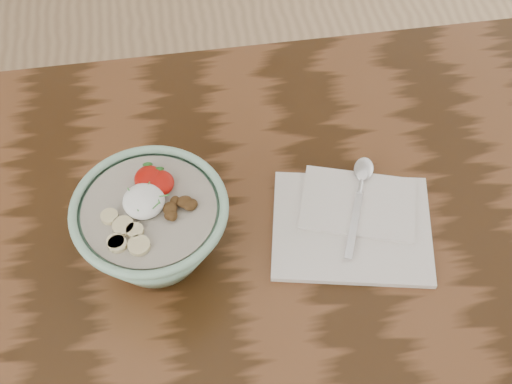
{
  "coord_description": "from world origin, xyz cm",
  "views": [
    {
      "loc": [
        0.42,
        -49.64,
        164.1
      ],
      "look_at": [
        8.5,
        4.17,
        87.4
      ],
      "focal_mm": 50.0,
      "sensor_mm": 36.0,
      "label": 1
    }
  ],
  "objects": [
    {
      "name": "spoon",
      "position": [
        25.69,
        10.95,
        76.83
      ],
      "size": [
        8.67,
        17.97,
        0.97
      ],
      "rotation": [
        0.0,
        0.0,
        -0.37
      ],
      "color": "silver",
      "rests_on": "napkin"
    },
    {
      "name": "breakfast_bowl",
      "position": [
        -5.75,
        4.26,
        82.14
      ],
      "size": [
        21.13,
        21.13,
        14.0
      ],
      "rotation": [
        0.0,
        0.0,
        0.41
      ],
      "color": "#8BBB9D",
      "rests_on": "table"
    },
    {
      "name": "napkin",
      "position": [
        23.14,
        4.87,
        75.6
      ],
      "size": [
        26.44,
        23.12,
        1.43
      ],
      "rotation": [
        0.0,
        0.0,
        -0.2
      ],
      "color": "white",
      "rests_on": "table"
    },
    {
      "name": "table",
      "position": [
        0.0,
        0.0,
        65.7
      ],
      "size": [
        160.0,
        90.0,
        75.0
      ],
      "color": "#321D0C",
      "rests_on": "ground"
    }
  ]
}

